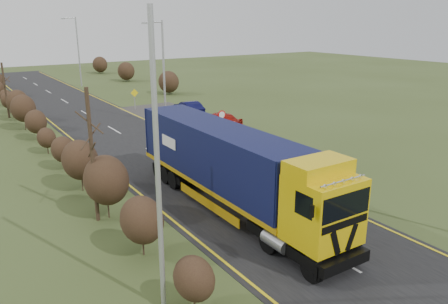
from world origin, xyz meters
name	(u,v)px	position (x,y,z in m)	size (l,w,h in m)	color
ground	(265,218)	(0.00, 0.00, 0.00)	(160.00, 160.00, 0.00)	#37451D
road	(168,161)	(0.00, 10.00, 0.01)	(8.00, 120.00, 0.02)	black
layby	(184,120)	(6.50, 20.00, 0.01)	(6.00, 18.00, 0.02)	#312F2C
lane_markings	(170,162)	(0.00, 9.69, 0.03)	(7.52, 116.00, 0.01)	gold
hedgerow	(81,162)	(-6.00, 7.89, 1.62)	(2.24, 102.04, 6.05)	black
lorry	(231,165)	(-0.83, 1.63, 2.27)	(2.80, 14.36, 4.00)	black
car_red_hatchback	(217,121)	(7.30, 15.56, 0.73)	(1.73, 4.29, 1.46)	#9A1007
car_blue_sedan	(189,109)	(7.89, 21.52, 0.70)	(1.48, 4.25, 1.40)	black
streetlight_mid	(163,69)	(4.49, 19.74, 4.79)	(1.86, 0.18, 8.71)	#A3A5A8
streetlight_far	(77,49)	(4.81, 46.50, 5.03)	(1.94, 0.18, 9.13)	#A3A5A8
left_pole	(158,171)	(-6.76, -3.36, 4.56)	(0.16, 0.16, 9.12)	#A3A5A8
speed_sign	(222,120)	(5.50, 12.14, 1.66)	(0.65, 0.10, 2.37)	#A3A5A8
warning_board	(135,97)	(4.80, 27.15, 1.30)	(0.80, 0.11, 2.09)	#A3A5A8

